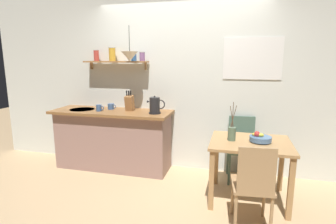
{
  "coord_description": "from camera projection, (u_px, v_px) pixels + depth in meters",
  "views": [
    {
      "loc": [
        0.84,
        -3.38,
        1.69
      ],
      "look_at": [
        -0.1,
        0.25,
        0.95
      ],
      "focal_mm": 28.91,
      "sensor_mm": 36.0,
      "label": 1
    }
  ],
  "objects": [
    {
      "name": "pendant_lamp",
      "position": [
        130.0,
        56.0,
        3.83
      ],
      "size": [
        0.24,
        0.24,
        0.49
      ],
      "color": "black"
    },
    {
      "name": "ground_plane",
      "position": [
        170.0,
        183.0,
        3.75
      ],
      "size": [
        14.0,
        14.0,
        0.0
      ],
      "primitive_type": "plane",
      "color": "tan"
    },
    {
      "name": "twig_vase",
      "position": [
        232.0,
        133.0,
        3.2
      ],
      "size": [
        0.09,
        0.09,
        0.46
      ],
      "color": "#567056",
      "rests_on": "dining_table"
    },
    {
      "name": "knife_block",
      "position": [
        130.0,
        103.0,
        4.05
      ],
      "size": [
        0.11,
        0.15,
        0.31
      ],
      "color": "#9E6B3D",
      "rests_on": "kitchen_counter"
    },
    {
      "name": "coffee_mug_by_sink",
      "position": [
        99.0,
        108.0,
        4.05
      ],
      "size": [
        0.12,
        0.08,
        0.1
      ],
      "color": "#3D5B89",
      "rests_on": "kitchen_counter"
    },
    {
      "name": "fruit_bowl",
      "position": [
        260.0,
        138.0,
        3.14
      ],
      "size": [
        0.25,
        0.25,
        0.13
      ],
      "color": "#51759E",
      "rests_on": "dining_table"
    },
    {
      "name": "dining_chair_far",
      "position": [
        242.0,
        145.0,
        3.82
      ],
      "size": [
        0.45,
        0.46,
        0.88
      ],
      "color": "#4C6B5B",
      "rests_on": "ground_plane"
    },
    {
      "name": "wall_shelf",
      "position": [
        117.0,
        58.0,
        4.12
      ],
      "size": [
        1.02,
        0.2,
        0.34
      ],
      "color": "#9E6B3D"
    },
    {
      "name": "electric_kettle",
      "position": [
        155.0,
        106.0,
        3.86
      ],
      "size": [
        0.26,
        0.17,
        0.26
      ],
      "color": "black",
      "rests_on": "kitchen_counter"
    },
    {
      "name": "kitchen_counter",
      "position": [
        113.0,
        139.0,
        4.21
      ],
      "size": [
        1.83,
        0.63,
        0.92
      ],
      "color": "gray",
      "rests_on": "ground_plane"
    },
    {
      "name": "coffee_mug_spare",
      "position": [
        111.0,
        106.0,
        4.19
      ],
      "size": [
        0.13,
        0.09,
        0.09
      ],
      "color": "#3D5B89",
      "rests_on": "kitchen_counter"
    },
    {
      "name": "dining_table",
      "position": [
        250.0,
        151.0,
        3.2
      ],
      "size": [
        0.92,
        0.78,
        0.74
      ],
      "color": "tan",
      "rests_on": "ground_plane"
    },
    {
      "name": "back_wall",
      "position": [
        194.0,
        82.0,
        4.05
      ],
      "size": [
        6.8,
        0.11,
        2.7
      ],
      "color": "silver",
      "rests_on": "ground_plane"
    },
    {
      "name": "dining_chair_near",
      "position": [
        253.0,
        183.0,
        2.63
      ],
      "size": [
        0.43,
        0.47,
        0.91
      ],
      "color": "tan",
      "rests_on": "ground_plane"
    }
  ]
}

